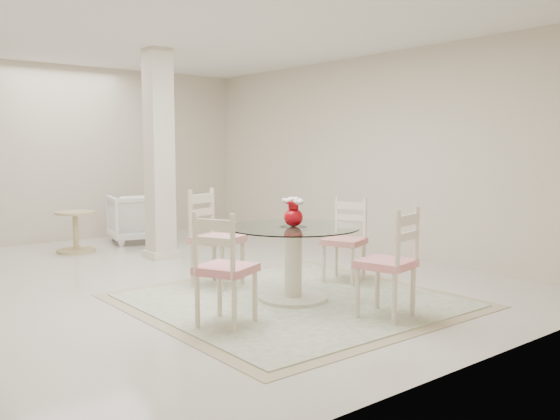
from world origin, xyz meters
TOP-DOWN VIEW (x-y plane):
  - ground at (0.00, 0.00)m, footprint 7.00×7.00m
  - room_shell at (0.00, 0.00)m, footprint 6.02×7.02m
  - column at (0.50, 1.30)m, footprint 0.30×0.30m
  - area_rug at (0.43, -1.49)m, footprint 2.81×2.81m
  - dining_table at (0.43, -1.49)m, footprint 1.23×1.23m
  - red_vase at (0.43, -1.49)m, footprint 0.21×0.20m
  - dining_chair_east at (1.40, -1.22)m, footprint 0.52×0.52m
  - dining_chair_north at (0.15, -0.51)m, footprint 0.58×0.58m
  - dining_chair_west at (-0.55, -1.77)m, footprint 0.56×0.56m
  - dining_chair_south at (0.69, -2.48)m, footprint 0.50×0.50m
  - armchair_white at (0.83, 2.72)m, footprint 0.96×0.97m
  - side_table at (-0.23, 2.41)m, footprint 0.55×0.55m

SIDE VIEW (x-z plane):
  - ground at x=0.00m, z-range 0.00..0.00m
  - area_rug at x=0.43m, z-range 0.00..0.02m
  - side_table at x=-0.23m, z-range -0.02..0.55m
  - dining_table at x=0.43m, z-range 0.01..0.72m
  - armchair_white at x=0.83m, z-range 0.00..0.74m
  - dining_chair_east at x=1.40m, z-range 0.03..1.02m
  - dining_chair_west at x=-0.55m, z-range 0.03..1.07m
  - dining_chair_south at x=0.69m, z-range 0.03..1.07m
  - dining_chair_north at x=0.15m, z-range 0.03..1.15m
  - red_vase at x=0.43m, z-range 0.71..0.98m
  - column at x=0.50m, z-range 0.00..2.70m
  - room_shell at x=0.00m, z-range 0.50..3.21m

